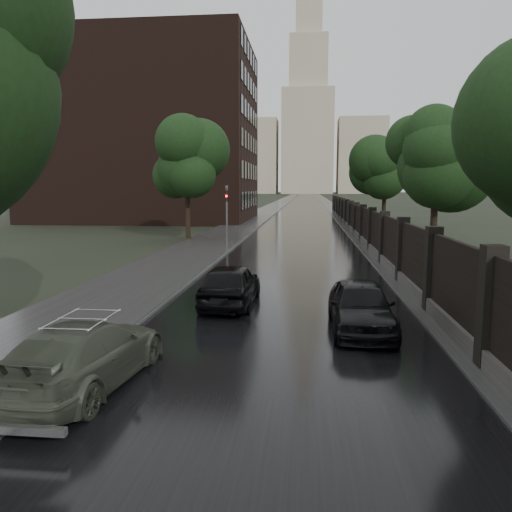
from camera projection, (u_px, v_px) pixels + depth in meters
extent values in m
plane|color=black|center=(247.00, 498.00, 6.29)|extent=(800.00, 800.00, 0.00)
cube|color=black|center=(306.00, 197.00, 193.50)|extent=(8.00, 420.00, 0.02)
cube|color=#2D2D2D|center=(291.00, 197.00, 194.10)|extent=(4.00, 420.00, 0.16)
cube|color=#2D2D2D|center=(320.00, 197.00, 192.93)|extent=(3.00, 420.00, 0.08)
cube|color=#383533|center=(359.00, 236.00, 37.32)|extent=(0.40, 75.00, 0.50)
cube|color=black|center=(360.00, 220.00, 37.14)|extent=(0.15, 75.00, 2.00)
cube|color=black|center=(334.00, 204.00, 74.61)|extent=(0.45, 0.45, 2.70)
cylinder|color=black|center=(188.00, 201.00, 36.26)|extent=(0.36, 0.36, 5.85)
sphere|color=black|center=(187.00, 168.00, 35.94)|extent=(4.25, 4.25, 4.25)
cylinder|color=black|center=(434.00, 208.00, 26.82)|extent=(0.36, 0.36, 5.53)
sphere|color=black|center=(436.00, 167.00, 26.52)|extent=(4.08, 4.08, 4.08)
cylinder|color=black|center=(384.00, 200.00, 44.56)|extent=(0.36, 0.36, 5.53)
sphere|color=black|center=(385.00, 175.00, 44.26)|extent=(4.08, 4.08, 4.08)
cylinder|color=#59595E|center=(227.00, 226.00, 31.16)|extent=(0.12, 0.12, 3.00)
imported|color=#59595E|center=(227.00, 194.00, 30.88)|extent=(0.16, 0.20, 1.00)
sphere|color=#FF0C0C|center=(226.00, 196.00, 30.75)|extent=(0.14, 0.14, 0.14)
cube|color=black|center=(147.00, 134.00, 57.99)|extent=(24.00, 18.00, 20.00)
cube|color=tan|center=(254.00, 157.00, 302.13)|extent=(28.00, 22.00, 44.00)
cube|color=tan|center=(361.00, 156.00, 295.60)|extent=(28.00, 22.00, 44.00)
cube|color=tan|center=(307.00, 143.00, 297.77)|extent=(30.00, 30.00, 60.00)
cube|color=tan|center=(308.00, 73.00, 292.29)|extent=(22.00, 22.00, 40.00)
cube|color=tan|center=(309.00, 20.00, 288.18)|extent=(15.00, 15.00, 30.00)
imported|color=#434A3B|center=(84.00, 354.00, 9.75)|extent=(2.21, 4.68, 1.32)
imported|color=black|center=(230.00, 284.00, 16.45)|extent=(1.73, 4.22, 1.43)
imported|color=black|center=(361.00, 306.00, 13.52)|extent=(1.68, 4.11, 1.39)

